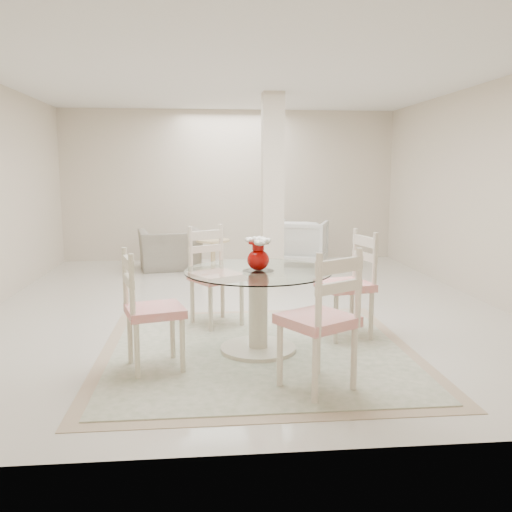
{
  "coord_description": "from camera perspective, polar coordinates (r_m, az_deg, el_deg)",
  "views": [
    {
      "loc": [
        -0.48,
        -6.41,
        1.63
      ],
      "look_at": [
        -0.01,
        -1.52,
        0.85
      ],
      "focal_mm": 38.0,
      "sensor_mm": 36.0,
      "label": 1
    }
  ],
  "objects": [
    {
      "name": "ground",
      "position": [
        6.63,
        -1.18,
        -5.21
      ],
      "size": [
        7.0,
        7.0,
        0.0
      ],
      "primitive_type": "plane",
      "color": "beige",
      "rests_on": "ground"
    },
    {
      "name": "room_shell",
      "position": [
        6.43,
        -1.24,
        11.02
      ],
      "size": [
        6.02,
        7.02,
        2.71
      ],
      "color": "beige",
      "rests_on": "ground"
    },
    {
      "name": "column",
      "position": [
        7.78,
        1.75,
        6.95
      ],
      "size": [
        0.3,
        0.3,
        2.7
      ],
      "primitive_type": "cube",
      "color": "beige",
      "rests_on": "ground"
    },
    {
      "name": "area_rug",
      "position": [
        4.99,
        0.22,
        -9.96
      ],
      "size": [
        2.84,
        2.84,
        0.02
      ],
      "color": "tan",
      "rests_on": "ground"
    },
    {
      "name": "dining_table",
      "position": [
        4.88,
        0.23,
        -5.78
      ],
      "size": [
        1.31,
        1.31,
        0.75
      ],
      "rotation": [
        0.0,
        0.0,
        0.38
      ],
      "color": "beige",
      "rests_on": "ground"
    },
    {
      "name": "red_vase",
      "position": [
        4.77,
        0.28,
        0.32
      ],
      "size": [
        0.23,
        0.22,
        0.3
      ],
      "color": "#A30805",
      "rests_on": "dining_table"
    },
    {
      "name": "dining_chair_east",
      "position": [
        5.36,
        10.06,
        -2.11
      ],
      "size": [
        0.56,
        0.56,
        1.16
      ],
      "rotation": [
        0.0,
        0.0,
        -1.33
      ],
      "color": "beige",
      "rests_on": "ground"
    },
    {
      "name": "dining_chair_north",
      "position": [
        5.74,
        -4.58,
        -1.27
      ],
      "size": [
        0.63,
        0.63,
        1.16
      ],
      "rotation": [
        0.0,
        0.0,
        0.52
      ],
      "color": "beige",
      "rests_on": "ground"
    },
    {
      "name": "dining_chair_west",
      "position": [
        4.48,
        -11.55,
        -4.71
      ],
      "size": [
        0.55,
        0.55,
        1.11
      ],
      "rotation": [
        0.0,
        0.0,
        1.85
      ],
      "color": "beige",
      "rests_on": "ground"
    },
    {
      "name": "dining_chair_south",
      "position": [
        3.97,
        7.25,
        -5.69
      ],
      "size": [
        0.65,
        0.65,
        1.19
      ],
      "rotation": [
        0.0,
        0.0,
        3.69
      ],
      "color": "beige",
      "rests_on": "ground"
    },
    {
      "name": "recliner_taupe",
      "position": [
        9.1,
        -9.0,
        0.67
      ],
      "size": [
        1.14,
        1.04,
        0.65
      ],
      "primitive_type": "imported",
      "rotation": [
        0.0,
        0.0,
        3.31
      ],
      "color": "gray",
      "rests_on": "ground"
    },
    {
      "name": "armchair_white",
      "position": [
        9.42,
        4.83,
        1.43
      ],
      "size": [
        1.08,
        1.09,
        0.78
      ],
      "primitive_type": "imported",
      "rotation": [
        0.0,
        0.0,
        2.8
      ],
      "color": "white",
      "rests_on": "ground"
    },
    {
      "name": "side_table",
      "position": [
        8.6,
        -4.54,
        -0.2
      ],
      "size": [
        0.53,
        0.53,
        0.55
      ],
      "color": "#D7B984",
      "rests_on": "ground"
    }
  ]
}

